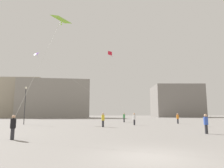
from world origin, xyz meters
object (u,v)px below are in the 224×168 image
person_in_yellow (103,119)px  person_in_black (13,126)px  building_centre_hall (55,99)px  person_in_white (134,118)px  person_in_green (124,117)px  building_left_hall (11,98)px  kite_lime_delta (61,20)px  lamppost_east (25,100)px  person_in_blue (206,123)px  kite_crimson_delta (110,55)px  building_right_hall (176,101)px  person_in_orange (178,118)px  kite_violet_diamond (38,54)px

person_in_yellow → person_in_black: person_in_yellow is taller
building_centre_hall → person_in_white: bearing=-66.1°
person_in_green → building_left_hall: bearing=-54.8°
person_in_yellow → kite_lime_delta: (-3.73, -10.79, 8.19)m
person_in_white → building_left_hall: bearing=174.8°
person_in_white → person_in_green: person_in_green is taller
person_in_white → lamppost_east: 17.62m
person_in_yellow → building_centre_hall: 57.51m
person_in_black → person_in_blue: size_ratio=0.97×
building_left_hall → person_in_yellow: bearing=-57.8°
person_in_blue → kite_crimson_delta: 25.00m
building_centre_hall → building_right_hall: (54.00, 11.54, -0.02)m
person_in_white → person_in_black: size_ratio=1.09×
person_in_blue → person_in_yellow: bearing=71.1°
person_in_yellow → building_right_hall: (36.44, 65.93, 6.33)m
building_left_hall → building_centre_hall: building_left_hall is taller
person_in_green → kite_crimson_delta: kite_crimson_delta is taller
building_centre_hall → building_right_hall: bearing=12.1°
kite_crimson_delta → lamppost_east: bearing=-161.3°
person_in_white → kite_lime_delta: bearing=-73.0°
kite_crimson_delta → building_centre_hall: bearing=114.2°
person_in_green → person_in_orange: size_ratio=1.03×
kite_crimson_delta → kite_violet_diamond: bearing=176.1°
person_in_yellow → person_in_black: (-6.43, -11.97, -0.10)m
person_in_green → person_in_orange: 10.38m
person_in_yellow → lamppost_east: (-12.32, 6.71, 2.94)m
person_in_black → kite_lime_delta: 8.80m
building_left_hall → building_right_hall: bearing=7.4°
person_in_white → person_in_green: bearing=138.8°
person_in_white → kite_crimson_delta: bearing=159.4°
person_in_blue → building_centre_hall: 69.09m
person_in_orange → building_centre_hall: bearing=-79.9°
person_in_white → kite_crimson_delta: size_ratio=0.14×
kite_violet_diamond → lamppost_east: (0.20, -5.72, -9.22)m
person_in_orange → person_in_blue: size_ratio=1.04×
kite_crimson_delta → building_left_hall: (-37.26, 45.08, -5.30)m
person_in_yellow → building_centre_hall: (-17.56, 54.39, 6.34)m
person_in_white → building_right_hall: 69.98m
person_in_blue → kite_lime_delta: kite_lime_delta is taller
person_in_blue → lamppost_east: 26.53m
person_in_white → person_in_blue: person_in_white is taller
building_centre_hall → kite_violet_diamond: bearing=-83.1°
person_in_blue → building_right_hall: bearing=7.4°
person_in_green → kite_crimson_delta: 12.64m
kite_lime_delta → kite_crimson_delta: bearing=76.3°
person_in_white → person_in_blue: size_ratio=1.06×
person_in_green → building_centre_hall: building_centre_hall is taller
person_in_blue → building_left_hall: 79.54m
building_centre_hall → person_in_black: bearing=-80.5°
person_in_yellow → person_in_orange: (13.00, 7.45, -0.03)m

